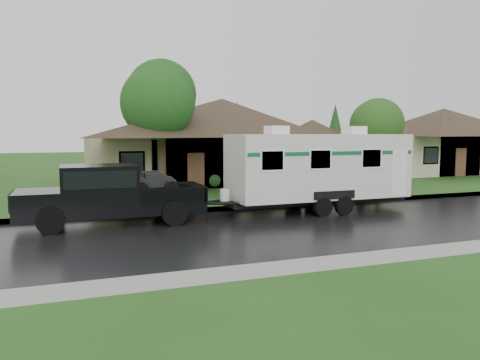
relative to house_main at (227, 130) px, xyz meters
name	(u,v)px	position (x,y,z in m)	size (l,w,h in m)	color
ground	(283,216)	(-2.29, -13.84, -3.59)	(140.00, 140.00, 0.00)	#254B17
road	(306,225)	(-2.29, -15.84, -3.59)	(140.00, 8.00, 0.01)	black
curb	(261,206)	(-2.29, -11.59, -3.52)	(140.00, 0.50, 0.15)	gray
lawn	(191,180)	(-2.29, 1.16, -3.52)	(140.00, 26.00, 0.15)	#254B17
house_main	(227,130)	(0.00, 0.00, 0.00)	(19.44, 10.80, 6.90)	tan
house_neighbor	(447,134)	(19.97, 0.50, -0.27)	(15.12, 9.72, 6.45)	#BCB18B
tree_left_green	(161,101)	(-5.69, -5.84, 1.49)	(4.29, 4.29, 7.10)	#382B1E
tree_right_green	(380,126)	(7.60, -6.85, 0.24)	(3.21, 3.21, 5.32)	#382B1E
shrub_row	(246,178)	(-0.29, -4.54, -2.94)	(13.60, 1.00, 1.00)	#143814
pickup_truck	(108,193)	(-9.08, -13.10, -2.40)	(6.67, 2.53, 2.22)	black
travel_trailer	(318,166)	(-0.26, -13.10, -1.63)	(8.22, 2.89, 3.69)	silver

